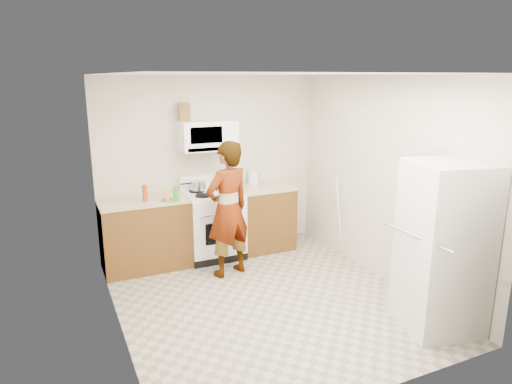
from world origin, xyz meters
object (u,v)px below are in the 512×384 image
person (228,209)px  fridge (443,248)px  gas_range (213,223)px  microwave (208,135)px  saucepan (198,185)px  kettle (254,178)px

person → fridge: bearing=108.3°
person → gas_range: bearing=-108.7°
microwave → saucepan: (-0.16, 0.02, -0.69)m
gas_range → fridge: (1.43, -2.72, 0.36)m
person → fridge: (1.45, -2.07, -0.01)m
gas_range → microwave: (0.00, 0.13, 1.21)m
kettle → person: bearing=-117.2°
microwave → kettle: 0.98m
microwave → fridge: (1.43, -2.85, -0.85)m
gas_range → fridge: fridge is taller
kettle → gas_range: bearing=-150.8°
person → kettle: person is taller
microwave → fridge: microwave is taller
gas_range → person: 0.75m
microwave → saucepan: bearing=171.8°
gas_range → fridge: bearing=-62.4°
fridge → person: bearing=138.4°
person → saucepan: (-0.14, 0.80, 0.15)m
person → kettle: (0.74, 0.84, 0.17)m
kettle → saucepan: 0.87m
microwave → fridge: 3.30m
gas_range → person: person is taller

